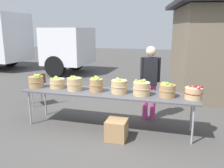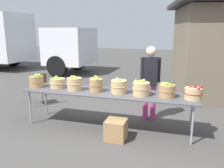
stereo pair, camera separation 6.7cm
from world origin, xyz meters
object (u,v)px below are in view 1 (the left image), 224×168
Objects in this scene: market_table at (108,94)px; apple_basket_green_6 at (167,90)px; apple_basket_green_3 at (96,85)px; apple_basket_green_5 at (142,88)px; apple_basket_green_2 at (74,84)px; apple_basket_green_4 at (119,86)px; produce_crate at (117,130)px; apple_basket_green_1 at (57,83)px; apple_basket_green_0 at (36,81)px; box_truck at (3,40)px; apple_basket_red_0 at (194,93)px; folding_chair at (37,87)px; vendor_adult at (150,77)px.

apple_basket_green_6 reaches higher than market_table.
apple_basket_green_3 is at bearing -179.83° from apple_basket_green_6.
apple_basket_green_5 is (0.68, -0.03, 0.17)m from market_table.
apple_basket_green_4 is at bearing 3.08° from apple_basket_green_2.
produce_crate is (-0.85, -0.46, -0.69)m from apple_basket_green_6.
apple_basket_green_5 is at bearing -2.14° from apple_basket_green_1.
box_truck reaches higher than apple_basket_green_0.
apple_basket_red_0 is at bearing -0.60° from market_table.
market_table is 0.78m from produce_crate.
box_truck reaches higher than market_table.
apple_basket_green_5 is 0.91m from produce_crate.
apple_basket_red_0 is 1.54m from produce_crate.
apple_basket_green_5 reaches higher than apple_basket_green_1.
box_truck is 6.79m from folding_chair.
produce_crate is at bearing -12.86° from apple_basket_green_0.
apple_basket_green_1 is (-1.14, 0.04, 0.14)m from market_table.
market_table is at bearing -36.28° from box_truck.
folding_chair is (-2.88, 0.89, -0.38)m from apple_basket_green_5.
box_truck is at bearing 143.20° from apple_basket_green_4.
apple_basket_green_4 reaches higher than apple_basket_green_2.
apple_basket_green_2 is 8.46m from box_truck.
apple_basket_green_2 is (0.90, -0.01, 0.01)m from apple_basket_green_0.
box_truck is at bearing 141.25° from apple_basket_green_3.
apple_basket_green_3 is 1.39m from apple_basket_green_6.
apple_basket_green_0 is 0.37× the size of folding_chair.
folding_chair is (-2.95, 0.17, -0.45)m from vendor_adult.
box_truck is (-7.77, 5.51, 0.60)m from apple_basket_green_5.
vendor_adult is (-0.87, 0.71, 0.10)m from apple_basket_red_0.
produce_crate is at bearing 101.97° from folding_chair.
folding_chair is at bearing 158.68° from market_table.
apple_basket_green_2 reaches higher than apple_basket_red_0.
apple_basket_green_1 is 8.08m from box_truck.
apple_basket_green_0 is at bearing -179.81° from apple_basket_green_5.
apple_basket_red_0 reaches higher than market_table.
apple_basket_red_0 is (0.94, 0.01, -0.02)m from apple_basket_green_5.
box_truck reaches higher than produce_crate.
apple_basket_green_3 is 1.01× the size of apple_basket_green_6.
apple_basket_green_4 is (0.47, 0.02, -0.01)m from apple_basket_green_3.
apple_basket_green_6 is at bearing 1.89° from apple_basket_green_5.
vendor_adult is at bearing 27.02° from apple_basket_green_2.
folding_chair is (-2.20, 0.86, -0.21)m from market_table.
apple_basket_green_0 is 0.98× the size of apple_basket_green_4.
apple_basket_red_0 is (0.47, -0.00, -0.02)m from apple_basket_green_6.
apple_basket_red_0 is (2.32, 0.03, -0.03)m from apple_basket_green_2.
box_truck is (-5.48, 5.52, 0.60)m from apple_basket_green_0.
box_truck is at bearing 139.13° from apple_basket_green_2.
apple_basket_green_5 is at bearing -178.11° from apple_basket_green_6.
apple_basket_green_5 reaches higher than apple_basket_green_6.
apple_basket_green_0 is at bearing -178.76° from apple_basket_green_4.
apple_basket_green_4 reaches higher than apple_basket_red_0.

